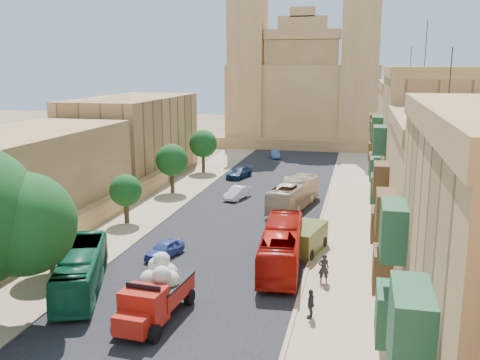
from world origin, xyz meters
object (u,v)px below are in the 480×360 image
at_px(church, 305,90).
at_px(street_tree_d, 203,144).
at_px(bus_red_east, 281,246).
at_px(car_dkblue, 239,173).
at_px(olive_pickup, 306,239).
at_px(street_tree_b, 126,191).
at_px(car_white_b, 289,181).
at_px(street_tree_a, 49,220).
at_px(pedestrian_a, 324,268).
at_px(pedestrian_c, 311,304).
at_px(red_truck, 155,293).
at_px(street_tree_c, 172,160).
at_px(car_white_a, 237,193).
at_px(car_cream, 290,233).
at_px(bus_green_north, 81,270).
at_px(car_blue_a, 165,249).
at_px(bus_cream_east, 294,194).

relative_size(church, street_tree_d, 6.44).
distance_m(bus_red_east, car_dkblue, 30.50).
distance_m(olive_pickup, bus_red_east, 3.84).
distance_m(street_tree_b, car_white_b, 22.21).
height_order(street_tree_a, olive_pickup, street_tree_a).
xyz_separation_m(olive_pickup, car_dkblue, (-11.02, 25.35, -0.30)).
height_order(pedestrian_a, pedestrian_c, pedestrian_a).
xyz_separation_m(red_truck, car_white_b, (2.62, 35.48, -1.01)).
distance_m(street_tree_c, bus_red_east, 24.84).
bearing_deg(car_white_a, olive_pickup, -44.98).
bearing_deg(car_cream, pedestrian_a, 106.38).
bearing_deg(street_tree_d, pedestrian_c, -65.30).
height_order(street_tree_c, bus_red_east, street_tree_c).
height_order(red_truck, pedestrian_c, red_truck).
xyz_separation_m(bus_green_north, pedestrian_a, (14.76, 4.57, -0.36)).
bearing_deg(church, car_blue_a, -93.23).
distance_m(street_tree_d, bus_green_north, 38.56).
distance_m(street_tree_a, bus_cream_east, 24.80).
bearing_deg(street_tree_a, pedestrian_a, 7.00).
bearing_deg(car_white_b, church, -95.88).
distance_m(car_cream, car_white_b, 20.16).
relative_size(street_tree_a, car_white_b, 1.61).
bearing_deg(bus_green_north, car_white_b, 54.48).
bearing_deg(street_tree_c, car_white_b, 27.90).
bearing_deg(bus_red_east, street_tree_a, 11.67).
xyz_separation_m(street_tree_b, bus_cream_east, (14.00, 8.33, -1.56)).
xyz_separation_m(street_tree_c, bus_cream_east, (14.00, -3.67, -2.25)).
distance_m(church, street_tree_c, 44.16).
bearing_deg(olive_pickup, bus_cream_east, 101.46).
xyz_separation_m(street_tree_a, car_white_b, (12.16, 30.44, -3.14)).
height_order(church, car_white_a, church).
height_order(street_tree_a, car_cream, street_tree_a).
relative_size(street_tree_a, bus_cream_east, 0.55).
bearing_deg(bus_cream_east, red_truck, 90.73).
height_order(bus_cream_east, car_white_a, bus_cream_east).
height_order(car_white_b, pedestrian_c, pedestrian_c).
height_order(bus_red_east, car_blue_a, bus_red_east).
bearing_deg(street_tree_c, olive_pickup, -44.12).
bearing_deg(bus_green_north, car_white_a, 59.77).
height_order(car_dkblue, pedestrian_c, pedestrian_c).
bearing_deg(street_tree_a, street_tree_b, 90.00).
xyz_separation_m(street_tree_a, olive_pickup, (16.50, 8.00, -2.77)).
relative_size(bus_green_north, bus_cream_east, 0.95).
bearing_deg(car_blue_a, bus_green_north, -100.05).
bearing_deg(street_tree_b, bus_green_north, -76.27).
distance_m(church, street_tree_a, 67.61).
bearing_deg(church, street_tree_a, -98.54).
distance_m(red_truck, car_blue_a, 9.97).
bearing_deg(pedestrian_c, car_blue_a, -115.81).
xyz_separation_m(bus_green_north, car_dkblue, (1.98, 35.67, -0.68)).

